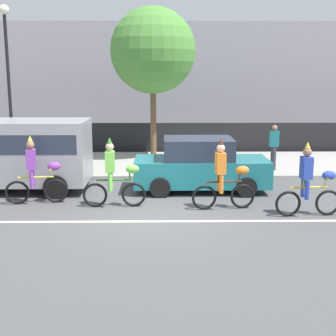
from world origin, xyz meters
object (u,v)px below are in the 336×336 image
at_px(parade_cyclist_lime, 115,177).
at_px(parade_cyclist_cobalt, 310,184).
at_px(parked_van_grey, 9,150).
at_px(parade_cyclist_purple, 36,174).
at_px(parade_cyclist_orange, 224,178).
at_px(pedestrian_onlooker, 274,146).
at_px(parked_car_teal, 200,166).
at_px(street_lamp_post, 7,62).

relative_size(parade_cyclist_lime, parade_cyclist_cobalt, 1.00).
height_order(parade_cyclist_cobalt, parked_van_grey, parked_van_grey).
bearing_deg(parked_van_grey, parade_cyclist_purple, -51.05).
relative_size(parade_cyclist_orange, pedestrian_onlooker, 1.19).
distance_m(parade_cyclist_lime, parked_car_teal, 3.07).
relative_size(parade_cyclist_purple, parade_cyclist_orange, 1.00).
relative_size(parade_cyclist_orange, parade_cyclist_cobalt, 1.00).
xyz_separation_m(parade_cyclist_lime, parade_cyclist_orange, (2.94, -0.25, 0.00)).
xyz_separation_m(parade_cyclist_orange, parked_car_teal, (-0.47, 2.07, -0.06)).
height_order(parade_cyclist_lime, pedestrian_onlooker, parade_cyclist_lime).
distance_m(parade_cyclist_purple, parked_car_teal, 4.90).
distance_m(parade_cyclist_cobalt, parked_van_grey, 8.91).
bearing_deg(parked_van_grey, parade_cyclist_lime, -28.75).
xyz_separation_m(parade_cyclist_purple, pedestrian_onlooker, (7.52, 3.86, 0.17)).
xyz_separation_m(parade_cyclist_cobalt, street_lamp_post, (-9.40, 6.20, 3.15)).
bearing_deg(parade_cyclist_purple, parked_van_grey, 128.95).
relative_size(parade_cyclist_purple, street_lamp_post, 0.33).
bearing_deg(pedestrian_onlooker, parade_cyclist_purple, -152.83).
height_order(parade_cyclist_cobalt, pedestrian_onlooker, parade_cyclist_cobalt).
bearing_deg(parked_van_grey, parade_cyclist_orange, -18.48).
bearing_deg(parade_cyclist_lime, street_lamp_post, 129.55).
distance_m(parade_cyclist_purple, parked_van_grey, 1.99).
bearing_deg(street_lamp_post, parade_cyclist_orange, -37.17).
bearing_deg(parade_cyclist_orange, street_lamp_post, 142.83).
bearing_deg(parade_cyclist_orange, parked_van_grey, 161.52).
distance_m(parade_cyclist_orange, street_lamp_post, 9.71).
height_order(parade_cyclist_purple, parade_cyclist_orange, same).
bearing_deg(pedestrian_onlooker, parade_cyclist_orange, -117.87).
relative_size(parade_cyclist_lime, parked_car_teal, 0.47).
xyz_separation_m(parked_van_grey, pedestrian_onlooker, (8.74, 2.35, -0.27)).
bearing_deg(parade_cyclist_cobalt, pedestrian_onlooker, 86.78).
distance_m(parade_cyclist_purple, parade_cyclist_lime, 2.24).
distance_m(parade_cyclist_purple, street_lamp_post, 6.24).
bearing_deg(parade_cyclist_cobalt, parked_van_grey, 161.79).
bearing_deg(parade_cyclist_lime, parade_cyclist_cobalt, -10.14).
bearing_deg(parade_cyclist_cobalt, parade_cyclist_purple, 170.05).
relative_size(parade_cyclist_purple, parked_car_teal, 0.47).
bearing_deg(street_lamp_post, parked_car_teal, -26.94).
height_order(parade_cyclist_lime, parked_car_teal, parade_cyclist_lime).
height_order(parked_van_grey, parked_car_teal, parked_van_grey).
bearing_deg(parade_cyclist_purple, street_lamp_post, 113.77).
height_order(parade_cyclist_purple, parade_cyclist_lime, same).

